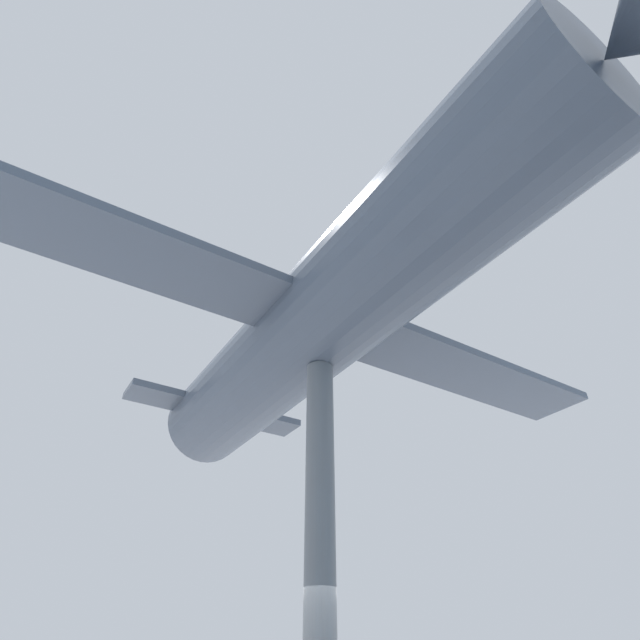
# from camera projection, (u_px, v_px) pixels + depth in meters

# --- Properties ---
(support_pylon_central) EXTENTS (0.49, 0.49, 6.19)m
(support_pylon_central) POSITION_uv_depth(u_px,v_px,m) (320.00, 544.00, 7.63)
(support_pylon_central) COLOR slate
(support_pylon_central) RESTS_ON ground_plane
(suspended_airplane) EXTENTS (15.31, 13.91, 3.12)m
(suspended_airplane) POSITION_uv_depth(u_px,v_px,m) (328.00, 313.00, 9.85)
(suspended_airplane) COLOR #4C5666
(suspended_airplane) RESTS_ON support_pylon_central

